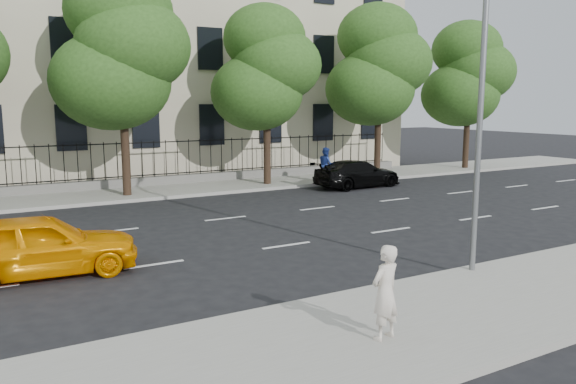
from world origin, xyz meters
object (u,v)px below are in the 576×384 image
object	(u,v)px
yellow_taxi	(40,245)
street_light	(465,62)
black_sedan	(357,174)
woman_near	(385,292)

from	to	relation	value
yellow_taxi	street_light	bearing A→B (deg)	-112.33
street_light	black_sedan	size ratio (longest dim) A/B	1.71
street_light	black_sedan	xyz separation A→B (m)	(6.29, 12.52, -4.47)
black_sedan	woman_near	world-z (taller)	woman_near
woman_near	black_sedan	bearing A→B (deg)	-137.65
street_light	yellow_taxi	bearing A→B (deg)	152.91
woman_near	street_light	bearing A→B (deg)	-161.82
black_sedan	woman_near	distance (m)	18.60
street_light	woman_near	size ratio (longest dim) A/B	4.81
yellow_taxi	woman_near	size ratio (longest dim) A/B	2.73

